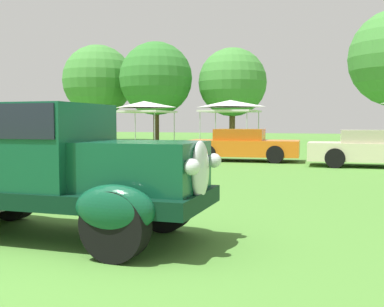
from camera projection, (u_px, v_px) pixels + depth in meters
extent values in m
plane|color=#4C8433|center=(59.00, 249.00, 5.41)|extent=(120.00, 120.00, 0.00)
cube|color=black|center=(50.00, 193.00, 5.98)|extent=(4.19, 1.70, 0.20)
cube|color=#0F472D|center=(138.00, 167.00, 5.58)|extent=(1.59, 1.18, 0.60)
ellipsoid|color=silver|center=(200.00, 170.00, 5.34)|extent=(0.19, 0.53, 0.68)
cube|color=#0F472D|center=(57.00, 145.00, 5.91)|extent=(1.07, 1.43, 1.04)
cube|color=black|center=(56.00, 121.00, 5.89)|extent=(0.98, 1.46, 0.40)
ellipsoid|color=#0F472D|center=(165.00, 190.00, 6.27)|extent=(0.94, 0.42, 0.52)
ellipsoid|color=#0F472D|center=(115.00, 209.00, 4.90)|extent=(0.94, 0.42, 0.52)
ellipsoid|color=#0F472D|center=(13.00, 183.00, 7.02)|extent=(0.94, 0.42, 0.52)
sphere|color=silver|center=(214.00, 161.00, 5.74)|extent=(0.18, 0.18, 0.18)
sphere|color=silver|center=(192.00, 167.00, 4.90)|extent=(0.18, 0.18, 0.18)
cylinder|color=black|center=(165.00, 203.00, 6.28)|extent=(0.76, 0.24, 0.76)
cylinder|color=black|center=(115.00, 226.00, 4.91)|extent=(0.76, 0.24, 0.76)
cylinder|color=black|center=(13.00, 195.00, 7.04)|extent=(0.76, 0.24, 0.76)
cube|color=maroon|center=(49.00, 144.00, 21.17)|extent=(4.72, 2.59, 0.60)
cube|color=maroon|center=(46.00, 133.00, 21.23)|extent=(2.23, 1.83, 0.44)
cylinder|color=black|center=(55.00, 150.00, 19.79)|extent=(0.64, 0.22, 0.64)
cylinder|color=black|center=(16.00, 148.00, 21.28)|extent=(0.64, 0.22, 0.64)
cube|color=orange|center=(244.00, 148.00, 17.83)|extent=(4.32, 2.20, 0.60)
cube|color=#BB5914|center=(240.00, 135.00, 17.84)|extent=(1.99, 1.67, 0.44)
cylinder|color=black|center=(275.00, 154.00, 16.79)|extent=(0.64, 0.22, 0.64)
cylinder|color=black|center=(208.00, 153.00, 17.40)|extent=(0.64, 0.22, 0.64)
cube|color=beige|center=(377.00, 152.00, 15.42)|extent=(4.55, 2.07, 0.60)
cube|color=#B3AB8E|center=(372.00, 137.00, 15.44)|extent=(2.07, 1.61, 0.44)
cylinder|color=black|center=(335.00, 158.00, 15.07)|extent=(0.64, 0.22, 0.64)
cylinder|color=#9E998E|center=(80.00, 151.00, 17.01)|extent=(0.16, 0.16, 0.86)
cylinder|color=#9E998E|center=(75.00, 151.00, 17.07)|extent=(0.16, 0.16, 0.86)
cube|color=#4C9351|center=(77.00, 131.00, 16.99)|extent=(0.41, 0.26, 0.60)
sphere|color=brown|center=(77.00, 119.00, 16.97)|extent=(0.22, 0.22, 0.22)
cylinder|color=#383838|center=(91.00, 154.00, 15.65)|extent=(0.16, 0.16, 0.86)
cylinder|color=#383838|center=(86.00, 154.00, 15.52)|extent=(0.16, 0.16, 0.86)
cube|color=#D1333D|center=(88.00, 132.00, 15.54)|extent=(0.40, 0.47, 0.60)
sphere|color=brown|center=(88.00, 119.00, 15.51)|extent=(0.22, 0.22, 0.22)
cylinder|color=#B7B7BC|center=(174.00, 130.00, 27.83)|extent=(0.05, 0.05, 2.05)
cylinder|color=#B7B7BC|center=(155.00, 131.00, 25.39)|extent=(0.05, 0.05, 2.05)
cylinder|color=#B7B7BC|center=(135.00, 130.00, 28.80)|extent=(0.05, 0.05, 2.05)
cylinder|color=#B7B7BC|center=(113.00, 130.00, 26.36)|extent=(0.05, 0.05, 2.05)
cube|color=silver|center=(144.00, 112.00, 27.03)|extent=(2.93, 2.93, 0.10)
pyramid|color=silver|center=(144.00, 104.00, 27.00)|extent=(2.87, 2.87, 0.38)
cylinder|color=#B7B7BC|center=(259.00, 130.00, 26.60)|extent=(0.05, 0.05, 2.05)
cylinder|color=#B7B7BC|center=(247.00, 131.00, 24.20)|extent=(0.05, 0.05, 2.05)
cylinder|color=#B7B7BC|center=(215.00, 130.00, 27.56)|extent=(0.05, 0.05, 2.05)
cylinder|color=#B7B7BC|center=(200.00, 131.00, 25.15)|extent=(0.05, 0.05, 2.05)
cube|color=silver|center=(230.00, 111.00, 25.81)|extent=(2.88, 2.88, 0.10)
pyramid|color=silver|center=(230.00, 103.00, 25.78)|extent=(2.83, 2.83, 0.38)
cylinder|color=#47331E|center=(99.00, 120.00, 38.25)|extent=(0.44, 0.44, 3.33)
sphere|color=#428938|center=(98.00, 80.00, 38.04)|extent=(5.72, 5.72, 5.72)
cylinder|color=#47331E|center=(156.00, 120.00, 35.43)|extent=(0.44, 0.44, 3.27)
sphere|color=#337A2D|center=(156.00, 79.00, 35.22)|extent=(5.50, 5.50, 5.50)
cylinder|color=brown|center=(232.00, 122.00, 35.44)|extent=(0.44, 0.44, 3.09)
sphere|color=#428938|center=(232.00, 82.00, 35.24)|extent=(5.16, 5.16, 5.16)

